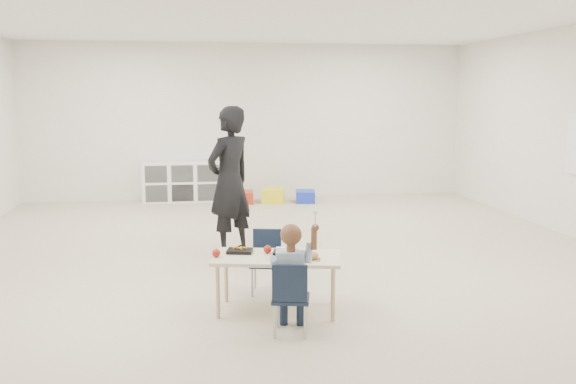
{
  "coord_description": "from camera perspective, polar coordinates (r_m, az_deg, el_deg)",
  "views": [
    {
      "loc": [
        -0.95,
        -6.62,
        1.89
      ],
      "look_at": [
        0.02,
        -0.22,
        0.85
      ],
      "focal_mm": 38.0,
      "sensor_mm": 36.0,
      "label": 1
    }
  ],
  "objects": [
    {
      "name": "room",
      "position": [
        6.7,
        -0.44,
        4.94
      ],
      "size": [
        9.0,
        9.02,
        2.8
      ],
      "color": "beige",
      "rests_on": "ground"
    },
    {
      "name": "table",
      "position": [
        5.38,
        -1.02,
        -8.53
      ],
      "size": [
        1.19,
        0.77,
        0.5
      ],
      "rotation": [
        0.0,
        0.0,
        -0.22
      ],
      "color": "beige",
      "rests_on": "ground"
    },
    {
      "name": "chair_near",
      "position": [
        4.89,
        0.26,
        -9.8
      ],
      "size": [
        0.34,
        0.33,
        0.6
      ],
      "primitive_type": null,
      "rotation": [
        0.0,
        0.0,
        -0.22
      ],
      "color": "black",
      "rests_on": "ground"
    },
    {
      "name": "chair_far",
      "position": [
        5.86,
        -2.08,
        -6.61
      ],
      "size": [
        0.34,
        0.33,
        0.6
      ],
      "primitive_type": null,
      "rotation": [
        0.0,
        0.0,
        -0.22
      ],
      "color": "black",
      "rests_on": "ground"
    },
    {
      "name": "child",
      "position": [
        4.84,
        0.27,
        -7.86
      ],
      "size": [
        0.48,
        0.48,
        0.95
      ],
      "primitive_type": null,
      "rotation": [
        0.0,
        0.0,
        -0.22
      ],
      "color": "#A4BCDE",
      "rests_on": "chair_near"
    },
    {
      "name": "lunch_tray_near",
      "position": [
        5.37,
        -0.19,
        -5.69
      ],
      "size": [
        0.25,
        0.2,
        0.03
      ],
      "primitive_type": "cube",
      "rotation": [
        0.0,
        0.0,
        -0.22
      ],
      "color": "black",
      "rests_on": "table"
    },
    {
      "name": "lunch_tray_far",
      "position": [
        5.43,
        -4.53,
        -5.53
      ],
      "size": [
        0.25,
        0.2,
        0.03
      ],
      "primitive_type": "cube",
      "rotation": [
        0.0,
        0.0,
        -0.22
      ],
      "color": "black",
      "rests_on": "table"
    },
    {
      "name": "milk_carton",
      "position": [
        5.19,
        -0.74,
        -5.8
      ],
      "size": [
        0.08,
        0.08,
        0.1
      ],
      "primitive_type": "cube",
      "rotation": [
        0.0,
        0.0,
        -0.22
      ],
      "color": "white",
      "rests_on": "table"
    },
    {
      "name": "bread_roll",
      "position": [
        5.2,
        2.39,
        -5.97
      ],
      "size": [
        0.09,
        0.09,
        0.07
      ],
      "primitive_type": "ellipsoid",
      "color": "#AF8548",
      "rests_on": "table"
    },
    {
      "name": "apple_near",
      "position": [
        5.39,
        -1.94,
        -5.38
      ],
      "size": [
        0.07,
        0.07,
        0.07
      ],
      "primitive_type": "sphere",
      "color": "maroon",
      "rests_on": "table"
    },
    {
      "name": "apple_far",
      "position": [
        5.31,
        -6.73,
        -5.69
      ],
      "size": [
        0.07,
        0.07,
        0.07
      ],
      "primitive_type": "sphere",
      "color": "maroon",
      "rests_on": "table"
    },
    {
      "name": "cubby_shelf",
      "position": [
        11.01,
        -9.83,
        0.94
      ],
      "size": [
        1.4,
        0.4,
        0.7
      ],
      "primitive_type": "cube",
      "color": "white",
      "rests_on": "ground"
    },
    {
      "name": "adult",
      "position": [
        7.16,
        -5.5,
        0.98
      ],
      "size": [
        0.76,
        0.74,
        1.76
      ],
      "primitive_type": "imported",
      "rotation": [
        0.0,
        0.0,
        3.88
      ],
      "color": "black",
      "rests_on": "ground"
    },
    {
      "name": "bin_red",
      "position": [
        10.75,
        -4.17,
        -0.48
      ],
      "size": [
        0.35,
        0.44,
        0.21
      ],
      "primitive_type": "cube",
      "rotation": [
        0.0,
        0.0,
        -0.07
      ],
      "color": "#AD2711",
      "rests_on": "ground"
    },
    {
      "name": "bin_yellow",
      "position": [
        10.83,
        -1.39,
        -0.3
      ],
      "size": [
        0.46,
        0.55,
        0.24
      ],
      "primitive_type": "cube",
      "rotation": [
        0.0,
        0.0,
        -0.18
      ],
      "color": "yellow",
      "rests_on": "ground"
    },
    {
      "name": "bin_blue",
      "position": [
        10.8,
        1.62,
        -0.41
      ],
      "size": [
        0.37,
        0.45,
        0.2
      ],
      "primitive_type": "cube",
      "rotation": [
        0.0,
        0.0,
        -0.13
      ],
      "color": "#1830B6",
      "rests_on": "ground"
    }
  ]
}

